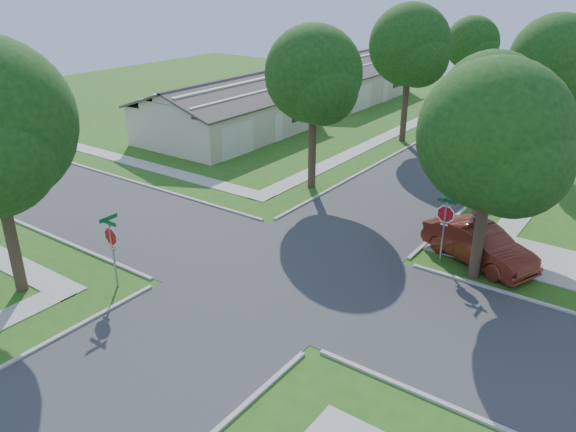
% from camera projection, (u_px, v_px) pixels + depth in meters
% --- Properties ---
extents(ground, '(100.00, 100.00, 0.00)m').
position_uv_depth(ground, '(286.00, 273.00, 22.87)').
color(ground, '#2B5918').
rests_on(ground, ground).
extents(road_ns, '(7.00, 100.00, 0.02)m').
position_uv_depth(road_ns, '(286.00, 273.00, 22.86)').
color(road_ns, '#333335').
rests_on(road_ns, ground).
extents(sidewalk_ne, '(1.20, 40.00, 0.04)m').
position_uv_depth(sidewalk_ne, '(576.00, 149.00, 38.97)').
color(sidewalk_ne, '#9E9B91').
rests_on(sidewalk_ne, ground).
extents(sidewalk_nw, '(1.20, 40.00, 0.04)m').
position_uv_depth(sidewalk_nw, '(413.00, 124.00, 45.51)').
color(sidewalk_nw, '#9E9B91').
rests_on(sidewalk_nw, ground).
extents(driveway, '(8.80, 3.60, 0.05)m').
position_uv_depth(driveway, '(533.00, 259.00, 23.92)').
color(driveway, '#9E9B91').
rests_on(driveway, ground).
extents(stop_sign_sw, '(1.05, 0.80, 2.98)m').
position_uv_depth(stop_sign_sw, '(111.00, 239.00, 21.08)').
color(stop_sign_sw, gray).
rests_on(stop_sign_sw, ground).
extents(stop_sign_ne, '(1.05, 0.80, 2.98)m').
position_uv_depth(stop_sign_ne, '(445.00, 217.00, 23.05)').
color(stop_sign_ne, gray).
rests_on(stop_sign_ne, ground).
extents(tree_e_near, '(4.97, 4.80, 8.28)m').
position_uv_depth(tree_e_near, '(492.00, 111.00, 24.80)').
color(tree_e_near, '#38281C').
rests_on(tree_e_near, ground).
extents(tree_e_mid, '(5.59, 5.40, 9.21)m').
position_uv_depth(tree_e_mid, '(556.00, 64.00, 33.50)').
color(tree_e_mid, '#38281C').
rests_on(tree_e_mid, ground).
extents(tree_w_near, '(5.38, 5.20, 8.97)m').
position_uv_depth(tree_w_near, '(314.00, 79.00, 29.64)').
color(tree_w_near, '#38281C').
rests_on(tree_w_near, ground).
extents(tree_w_mid, '(5.80, 5.60, 9.56)m').
position_uv_depth(tree_w_mid, '(410.00, 49.00, 38.44)').
color(tree_w_mid, '#38281C').
rests_on(tree_w_mid, ground).
extents(tree_w_far, '(4.76, 4.60, 8.04)m').
position_uv_depth(tree_w_far, '(472.00, 46.00, 48.52)').
color(tree_w_far, '#38281C').
rests_on(tree_w_far, ground).
extents(tree_ne_corner, '(5.80, 5.60, 8.66)m').
position_uv_depth(tree_ne_corner, '(495.00, 142.00, 20.38)').
color(tree_ne_corner, '#38281C').
rests_on(tree_ne_corner, ground).
extents(house_nw_near, '(8.42, 13.60, 4.23)m').
position_uv_depth(house_nw_near, '(230.00, 115.00, 42.01)').
color(house_nw_near, '#BFB397').
rests_on(house_nw_near, ground).
extents(house_nw_far, '(8.42, 13.60, 4.23)m').
position_uv_depth(house_nw_far, '(345.00, 82.00, 54.69)').
color(house_nw_far, '#BFB397').
rests_on(house_nw_far, ground).
extents(car_driveway, '(5.28, 3.48, 1.64)m').
position_uv_depth(car_driveway, '(479.00, 244.00, 23.43)').
color(car_driveway, '#5C1D12').
rests_on(car_driveway, ground).
extents(car_curb_east, '(1.95, 4.06, 1.34)m').
position_uv_depth(car_curb_east, '(515.00, 143.00, 38.14)').
color(car_curb_east, black).
rests_on(car_curb_east, ground).
extents(car_curb_west, '(1.99, 4.29, 1.21)m').
position_uv_depth(car_curb_west, '(492.00, 99.00, 51.95)').
color(car_curb_west, black).
rests_on(car_curb_west, ground).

